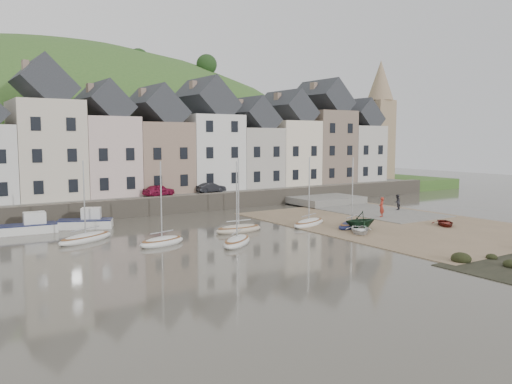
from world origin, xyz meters
TOP-DOWN VIEW (x-y plane):
  - ground at (0.00, 0.00)m, footprint 160.00×160.00m
  - quay_land at (0.00, 32.00)m, footprint 90.00×30.00m
  - quay_street at (0.00, 20.50)m, footprint 70.00×7.00m
  - seawall at (0.00, 17.00)m, footprint 70.00×1.20m
  - beach at (11.00, 0.00)m, footprint 18.00×26.00m
  - slipway at (15.00, 8.00)m, footprint 8.00×18.00m
  - hillside at (-5.00, 60.00)m, footprint 134.40×84.00m
  - townhouse_terrace at (1.76, 24.00)m, footprint 61.05×8.00m
  - church_spire at (34.55, 24.00)m, footprint 4.00×4.00m
  - sailboat_0 at (-14.65, 7.15)m, footprint 5.10×3.64m
  - sailboat_1 at (-10.36, 2.74)m, footprint 4.06×2.47m
  - sailboat_2 at (-2.96, 4.12)m, footprint 4.27×1.54m
  - sailboat_3 at (-5.75, -0.20)m, footprint 4.16×3.88m
  - sailboat_4 at (3.87, 3.31)m, footprint 4.87×3.15m
  - sailboat_5 at (6.45, 0.57)m, footprint 4.73×3.17m
  - motorboat_0 at (-17.70, 13.14)m, footprint 4.92×2.09m
  - motorboat_2 at (-12.97, 13.09)m, footprint 4.87×3.37m
  - rowboat_white at (4.79, -2.06)m, footprint 3.61×3.74m
  - rowboat_green at (6.23, -0.67)m, footprint 3.26×2.94m
  - rowboat_red at (13.59, -3.67)m, footprint 3.08×3.22m
  - person_red at (12.55, 2.82)m, footprint 0.83×0.73m
  - person_dark at (17.65, 5.35)m, footprint 0.99×0.91m
  - car_left at (-3.58, 19.50)m, footprint 3.89×2.48m
  - car_right at (2.76, 19.50)m, footprint 3.41×1.23m

SIDE VIEW (x-z plane):
  - hillside at x=-5.00m, z-range -59.99..24.01m
  - ground at x=0.00m, z-range 0.00..0.00m
  - beach at x=11.00m, z-range 0.00..0.06m
  - slipway at x=15.00m, z-range 0.00..0.12m
  - sailboat_0 at x=-14.65m, z-range -2.90..3.42m
  - sailboat_4 at x=3.87m, z-range -2.90..3.42m
  - sailboat_5 at x=6.45m, z-range -2.90..3.42m
  - sailboat_2 at x=-2.96m, z-range -2.90..3.42m
  - sailboat_3 at x=-5.75m, z-range -2.90..3.42m
  - sailboat_1 at x=-10.36m, z-range -2.89..3.43m
  - rowboat_red at x=13.59m, z-range 0.06..0.60m
  - rowboat_white at x=4.79m, z-range 0.06..0.69m
  - motorboat_2 at x=-12.97m, z-range -0.27..1.43m
  - motorboat_0 at x=-17.70m, z-range -0.27..1.43m
  - quay_land at x=0.00m, z-range 0.00..1.50m
  - rowboat_green at x=6.23m, z-range 0.06..1.59m
  - seawall at x=0.00m, z-range 0.00..1.80m
  - person_dark at x=17.65m, z-range 0.12..1.77m
  - person_red at x=12.55m, z-range 0.12..2.04m
  - quay_street at x=0.00m, z-range 1.50..1.60m
  - car_right at x=2.76m, z-range 1.60..2.72m
  - car_left at x=-3.58m, z-range 1.60..2.83m
  - townhouse_terrace at x=1.76m, z-range 0.36..14.29m
  - church_spire at x=34.55m, z-range 2.06..20.06m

